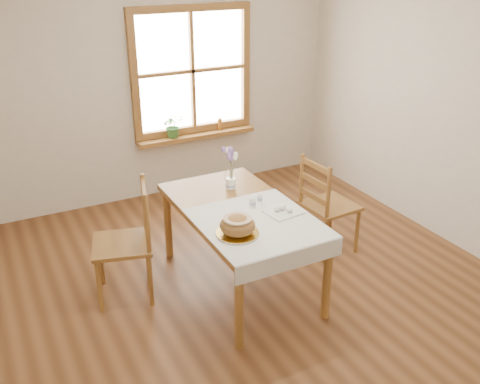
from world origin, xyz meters
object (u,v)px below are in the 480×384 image
object	(u,v)px
dining_table	(240,217)
flower_vase	(231,184)
chair_right	(330,204)
chair_left	(122,242)
bread_plate	(238,234)

from	to	relation	value
dining_table	flower_vase	world-z (taller)	flower_vase
dining_table	chair_right	bearing A→B (deg)	7.81
chair_left	flower_vase	size ratio (longest dim) A/B	10.43
dining_table	flower_vase	xyz separation A→B (m)	(0.10, 0.38, 0.13)
chair_left	flower_vase	xyz separation A→B (m)	(1.05, 0.07, 0.29)
bread_plate	flower_vase	xyz separation A→B (m)	(0.34, 0.79, 0.03)
chair_left	bread_plate	bearing A→B (deg)	59.89
chair_left	bread_plate	world-z (taller)	chair_left
bread_plate	flower_vase	size ratio (longest dim) A/B	3.23
chair_right	flower_vase	world-z (taller)	chair_right
bread_plate	flower_vase	bearing A→B (deg)	67.03
bread_plate	flower_vase	world-z (taller)	flower_vase
chair_left	chair_right	distance (m)	2.01
chair_left	chair_right	bearing A→B (deg)	100.44
flower_vase	chair_left	bearing A→B (deg)	-176.00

